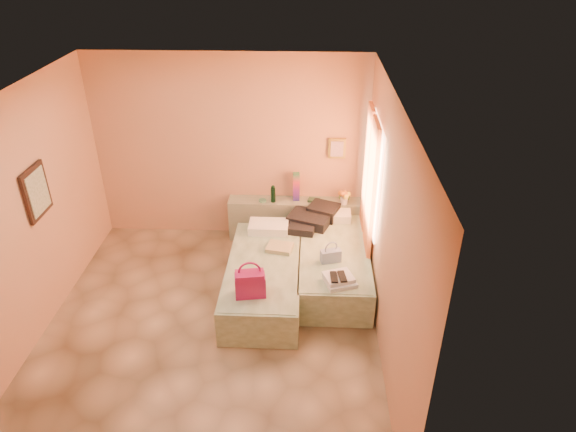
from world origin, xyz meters
name	(u,v)px	position (x,y,z in m)	size (l,w,h in m)	color
ground	(212,327)	(0.00, 0.00, 0.00)	(4.50, 4.50, 0.00)	tan
room_walls	(226,174)	(0.21, 0.57, 1.79)	(4.02, 4.51, 2.81)	tan
headboard_ledge	(296,219)	(0.98, 2.10, 0.33)	(2.05, 0.30, 0.65)	gray
bed_left	(264,279)	(0.60, 0.66, 0.25)	(0.90, 2.00, 0.50)	beige
bed_right	(333,263)	(1.50, 1.05, 0.25)	(0.90, 2.00, 0.50)	beige
water_bottle	(273,194)	(0.63, 2.05, 0.78)	(0.07, 0.07, 0.25)	#13341E
rainbow_box	(296,187)	(0.97, 2.13, 0.87)	(0.10, 0.10, 0.44)	#B01557
small_dish	(263,201)	(0.47, 2.05, 0.66)	(0.11, 0.11, 0.03)	#4C8C6C
green_book	(314,200)	(1.24, 2.09, 0.66)	(0.18, 0.13, 0.03)	#284B31
flower_vase	(344,196)	(1.68, 2.03, 0.78)	(0.20, 0.20, 0.26)	silver
magenta_handbag	(250,283)	(0.50, 0.02, 0.66)	(0.35, 0.20, 0.33)	#B01557
khaki_garment	(280,248)	(0.78, 0.99, 0.53)	(0.33, 0.26, 0.06)	tan
clothes_pile	(313,218)	(1.23, 1.68, 0.59)	(0.62, 0.62, 0.19)	black
blue_handbag	(331,256)	(1.45, 0.74, 0.58)	(0.26, 0.11, 0.17)	#405F99
towel_stack	(340,280)	(1.55, 0.28, 0.55)	(0.35, 0.30, 0.10)	white
sandal_pair	(338,277)	(1.52, 0.25, 0.61)	(0.16, 0.22, 0.02)	black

